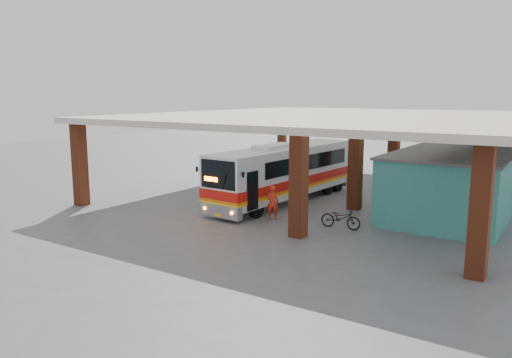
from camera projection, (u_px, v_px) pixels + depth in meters
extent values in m
plane|color=#515154|center=(274.00, 213.00, 24.69)|extent=(90.00, 90.00, 0.00)
cube|color=brown|center=(299.00, 185.00, 20.23)|extent=(0.60, 0.60, 4.35)
cube|color=brown|center=(355.00, 167.00, 25.17)|extent=(0.60, 0.60, 4.35)
cube|color=brown|center=(394.00, 155.00, 30.12)|extent=(0.60, 0.60, 4.35)
cube|color=brown|center=(80.00, 164.00, 26.17)|extent=(0.60, 0.60, 4.35)
cube|color=brown|center=(282.00, 136.00, 43.47)|extent=(0.60, 0.60, 4.35)
cube|color=brown|center=(480.00, 212.00, 15.62)|extent=(0.60, 0.60, 4.35)
cube|color=beige|center=(339.00, 117.00, 29.02)|extent=(21.00, 23.00, 0.30)
cube|color=#307978|center=(452.00, 186.00, 23.68)|extent=(5.00, 8.00, 3.00)
cube|color=#515151|center=(455.00, 154.00, 23.41)|extent=(5.20, 8.20, 0.12)
cube|color=#153C32|center=(390.00, 195.00, 23.88)|extent=(0.08, 0.95, 2.10)
cube|color=black|center=(409.00, 171.00, 26.22)|extent=(0.08, 1.20, 1.00)
cube|color=black|center=(408.00, 171.00, 26.24)|extent=(0.04, 1.30, 1.10)
cube|color=silver|center=(284.00, 170.00, 27.04)|extent=(2.93, 11.04, 2.55)
cube|color=silver|center=(275.00, 147.00, 26.09)|extent=(1.26, 2.79, 0.23)
cube|color=gray|center=(221.00, 210.00, 23.06)|extent=(2.31, 0.50, 0.64)
cube|color=red|center=(284.00, 179.00, 27.12)|extent=(2.97, 11.04, 0.46)
cube|color=orange|center=(284.00, 185.00, 27.17)|extent=(2.97, 11.04, 0.12)
cube|color=yellow|center=(284.00, 186.00, 27.19)|extent=(2.97, 11.04, 0.09)
cube|color=black|center=(218.00, 174.00, 22.68)|extent=(2.03, 0.22, 1.32)
cube|color=black|center=(275.00, 159.00, 28.21)|extent=(0.55, 8.18, 0.82)
cube|color=black|center=(310.00, 162.00, 26.86)|extent=(0.55, 8.18, 0.82)
cube|color=#FF5905|center=(211.00, 179.00, 22.91)|extent=(0.78, 0.10, 0.20)
sphere|color=orange|center=(205.00, 208.00, 23.39)|extent=(0.16, 0.16, 0.16)
sphere|color=orange|center=(232.00, 213.00, 22.42)|extent=(0.16, 0.16, 0.16)
cube|color=yellow|center=(218.00, 215.00, 22.93)|extent=(0.41, 0.05, 0.11)
cylinder|color=black|center=(225.00, 203.00, 24.80)|extent=(0.35, 0.93, 0.91)
cylinder|color=black|center=(256.00, 208.00, 23.67)|extent=(0.35, 0.93, 0.91)
cylinder|color=black|center=(300.00, 183.00, 30.33)|extent=(0.35, 0.93, 0.91)
cylinder|color=black|center=(328.00, 187.00, 29.20)|extent=(0.35, 0.93, 0.91)
cylinder|color=black|center=(310.00, 181.00, 31.26)|extent=(0.35, 0.93, 0.91)
cylinder|color=black|center=(337.00, 184.00, 30.13)|extent=(0.35, 0.93, 0.91)
imported|color=black|center=(341.00, 218.00, 21.77)|extent=(1.84, 0.71, 0.95)
imported|color=red|center=(272.00, 203.00, 23.24)|extent=(0.71, 0.63, 1.63)
cube|color=red|center=(405.00, 200.00, 26.57)|extent=(0.53, 0.53, 0.06)
cube|color=red|center=(409.00, 195.00, 26.45)|extent=(0.14, 0.45, 0.64)
cylinder|color=black|center=(401.00, 203.00, 26.50)|extent=(0.03, 0.03, 0.21)
cylinder|color=black|center=(408.00, 203.00, 26.36)|extent=(0.03, 0.03, 0.21)
cylinder|color=black|center=(401.00, 201.00, 26.83)|extent=(0.03, 0.03, 0.21)
cylinder|color=black|center=(408.00, 202.00, 26.69)|extent=(0.03, 0.03, 0.21)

